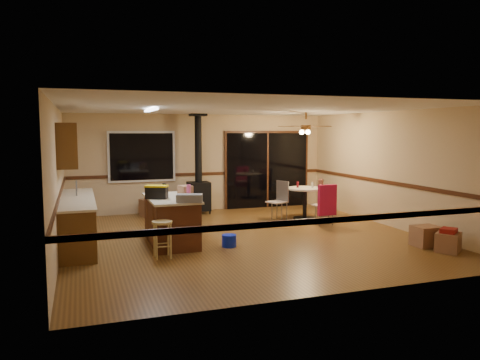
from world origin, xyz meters
name	(u,v)px	position (x,y,z in m)	size (l,w,h in m)	color
floor	(245,238)	(0.00, 0.00, 0.00)	(7.00, 7.00, 0.00)	brown
ceiling	(245,109)	(0.00, 0.00, 2.60)	(7.00, 7.00, 0.00)	silver
wall_back	(202,163)	(0.00, 3.50, 1.30)	(7.00, 7.00, 0.00)	tan
wall_front	(335,197)	(0.00, -3.50, 1.30)	(7.00, 7.00, 0.00)	tan
wall_left	(58,180)	(-3.50, 0.00, 1.30)	(7.00, 7.00, 0.00)	tan
wall_right	(392,169)	(3.50, 0.00, 1.30)	(7.00, 7.00, 0.00)	tan
chair_rail	(245,189)	(0.00, 0.00, 1.00)	(7.00, 7.00, 0.08)	#422110
window	(142,157)	(-1.60, 3.45, 1.50)	(1.72, 0.10, 1.32)	black
sliding_door	(267,170)	(1.90, 3.45, 1.05)	(2.52, 0.10, 2.10)	black
lower_cabinets	(78,222)	(-3.20, 0.50, 0.43)	(0.60, 3.00, 0.86)	brown
countertop	(77,199)	(-3.20, 0.50, 0.88)	(0.64, 3.04, 0.04)	beige
upper_cabinets	(68,145)	(-3.33, 0.70, 1.90)	(0.35, 2.00, 0.80)	brown
kitchen_island	(171,220)	(-1.50, 0.00, 0.45)	(0.88, 1.68, 0.90)	#4A2212
wood_stove	(199,186)	(-0.20, 3.05, 0.73)	(0.55, 0.50, 2.52)	black
ceiling_fan	(306,129)	(2.06, 1.40, 2.21)	(0.24, 0.24, 0.55)	brown
fluorescent_strip	(151,110)	(-1.80, 0.30, 2.56)	(0.10, 1.20, 0.04)	white
toolbox_grey	(189,198)	(-1.30, -0.72, 0.97)	(0.46, 0.25, 0.14)	slate
toolbox_black	(157,193)	(-1.78, -0.10, 1.01)	(0.39, 0.21, 0.22)	black
toolbox_yellow_lid	(157,186)	(-1.78, -0.10, 1.13)	(0.41, 0.22, 0.03)	gold
box_on_island	(185,190)	(-1.18, 0.17, 1.00)	(0.21, 0.29, 0.19)	brown
bottle_dark	(164,190)	(-1.60, 0.12, 1.03)	(0.07, 0.07, 0.26)	black
bottle_pink	(189,191)	(-1.18, -0.12, 1.02)	(0.08, 0.08, 0.24)	#D84C8C
bottle_white	(155,191)	(-1.75, 0.37, 0.99)	(0.06, 0.06, 0.18)	white
bar_stool	(162,240)	(-1.83, -0.97, 0.32)	(0.35, 0.35, 0.64)	tan
blue_bucket	(229,241)	(-0.52, -0.60, 0.11)	(0.27, 0.27, 0.23)	#0D22BB
dining_table	(305,198)	(2.06, 1.40, 0.53)	(0.88, 0.88, 0.78)	black
glass_red	(298,185)	(1.91, 1.50, 0.85)	(0.06, 0.06, 0.15)	#590C14
glass_cream	(313,185)	(2.24, 1.35, 0.85)	(0.06, 0.06, 0.13)	beige
chair_left	(280,196)	(1.45, 1.54, 0.59)	(0.52, 0.52, 0.51)	tan
chair_near	(327,200)	(2.16, 0.52, 0.60)	(0.44, 0.46, 0.70)	tan
chair_right	(322,193)	(2.60, 1.55, 0.60)	(0.61, 0.60, 0.70)	tan
box_under_window	(152,207)	(-1.41, 3.08, 0.22)	(0.54, 0.44, 0.44)	brown
box_corner_a	(448,242)	(3.09, -2.22, 0.17)	(0.45, 0.38, 0.34)	brown
box_corner_b	(426,236)	(3.00, -1.76, 0.19)	(0.47, 0.40, 0.38)	brown
box_small_red	(449,231)	(3.09, -2.22, 0.38)	(0.30, 0.25, 0.08)	maroon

